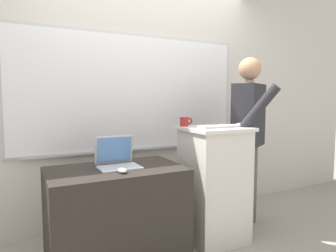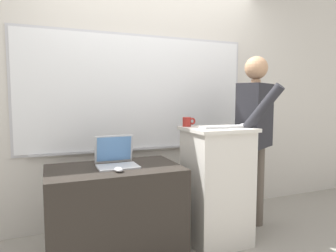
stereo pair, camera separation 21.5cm
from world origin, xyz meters
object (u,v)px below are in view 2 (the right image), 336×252
object	(u,v)px
computer_mouse_by_laptop	(119,170)
laptop	(116,157)
person_presenter	(255,130)
lectern_podium	(217,185)
side_desk	(115,215)
coffee_mug	(187,122)
computer_mouse_by_keyboard	(244,125)
wireless_keyboard	(224,127)

from	to	relation	value
computer_mouse_by_laptop	laptop	bearing A→B (deg)	83.14
person_presenter	laptop	distance (m)	1.39
lectern_podium	side_desk	world-z (taller)	lectern_podium
computer_mouse_by_laptop	coffee_mug	size ratio (longest dim) A/B	0.79
computer_mouse_by_laptop	computer_mouse_by_keyboard	distance (m)	1.19
person_presenter	computer_mouse_by_laptop	bearing A→B (deg)	160.08
side_desk	computer_mouse_by_laptop	xyz separation A→B (m)	(-0.00, -0.16, 0.40)
lectern_podium	wireless_keyboard	distance (m)	0.53
lectern_podium	computer_mouse_by_laptop	distance (m)	0.97
person_presenter	computer_mouse_by_laptop	size ratio (longest dim) A/B	16.97
side_desk	laptop	xyz separation A→B (m)	(0.02, 0.05, 0.45)
computer_mouse_by_laptop	computer_mouse_by_keyboard	bearing A→B (deg)	4.49
lectern_podium	laptop	distance (m)	0.95
side_desk	person_presenter	distance (m)	1.53
lectern_podium	computer_mouse_by_laptop	xyz separation A→B (m)	(-0.92, -0.16, 0.26)
computer_mouse_by_keyboard	coffee_mug	size ratio (longest dim) A/B	0.79
laptop	computer_mouse_by_laptop	bearing A→B (deg)	-96.86
lectern_podium	computer_mouse_by_keyboard	world-z (taller)	computer_mouse_by_keyboard
computer_mouse_by_keyboard	wireless_keyboard	bearing A→B (deg)	177.64
laptop	computer_mouse_by_keyboard	bearing A→B (deg)	-6.27
side_desk	computer_mouse_by_keyboard	bearing A→B (deg)	-3.67
side_desk	wireless_keyboard	bearing A→B (deg)	-3.95
lectern_podium	person_presenter	distance (m)	0.68
person_presenter	laptop	xyz separation A→B (m)	(-1.38, -0.04, -0.15)
lectern_podium	laptop	bearing A→B (deg)	176.74
laptop	side_desk	bearing A→B (deg)	-115.72
wireless_keyboard	coffee_mug	xyz separation A→B (m)	(-0.23, 0.25, 0.03)
lectern_podium	side_desk	bearing A→B (deg)	179.94
wireless_keyboard	computer_mouse_by_keyboard	xyz separation A→B (m)	(0.20, -0.01, 0.01)
wireless_keyboard	computer_mouse_by_laptop	world-z (taller)	wireless_keyboard
lectern_podium	side_desk	distance (m)	0.93
person_presenter	coffee_mug	world-z (taller)	person_presenter
person_presenter	computer_mouse_by_keyboard	size ratio (longest dim) A/B	16.97
computer_mouse_by_keyboard	person_presenter	bearing A→B (deg)	33.11
coffee_mug	computer_mouse_by_keyboard	bearing A→B (deg)	-31.29
side_desk	wireless_keyboard	size ratio (longest dim) A/B	2.38
side_desk	computer_mouse_by_keyboard	xyz separation A→B (m)	(1.15, -0.07, 0.67)
lectern_podium	coffee_mug	xyz separation A→B (m)	(-0.20, 0.19, 0.56)
computer_mouse_by_keyboard	computer_mouse_by_laptop	bearing A→B (deg)	-175.51
wireless_keyboard	coffee_mug	size ratio (longest dim) A/B	3.38
lectern_podium	person_presenter	size ratio (longest dim) A/B	0.61
laptop	wireless_keyboard	xyz separation A→B (m)	(0.92, -0.12, 0.22)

